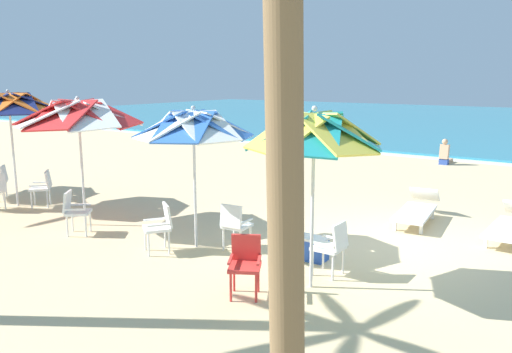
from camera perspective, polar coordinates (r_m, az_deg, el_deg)
ground_plane at (r=9.85m, az=14.14°, el=-7.45°), size 80.00×80.00×0.00m
surf_foam at (r=20.41m, az=25.31°, el=1.30°), size 80.00×0.70×0.01m
beach_umbrella_0 at (r=7.25m, az=6.45°, el=4.80°), size 2.01×2.01×2.67m
plastic_chair_0 at (r=8.12m, az=8.45°, el=-7.53°), size 0.47×0.44×0.87m
plastic_chair_1 at (r=7.36m, az=-1.20°, el=-9.40°), size 0.60×0.62×0.87m
beach_umbrella_1 at (r=9.11m, az=-6.94°, el=5.60°), size 2.15×2.15×2.57m
plastic_chair_2 at (r=9.26m, az=-10.54°, el=-5.27°), size 0.62×0.63×0.87m
plastic_chair_3 at (r=9.18m, az=-2.35°, el=-5.24°), size 0.48×0.51×0.87m
beach_umbrella_2 at (r=11.06m, az=-19.07°, el=6.54°), size 2.57×2.57×2.68m
plastic_chair_4 at (r=10.72m, az=-19.46°, el=-3.49°), size 0.63×0.63×0.87m
beach_umbrella_3 at (r=13.37m, az=-25.70°, el=7.25°), size 2.47×2.47×2.78m
plastic_chair_7 at (r=13.30m, az=-22.53°, el=-0.98°), size 0.63×0.63×0.87m
sun_lounger_0 at (r=11.01m, az=26.44°, el=-4.81°), size 0.69×2.16×0.62m
sun_lounger_1 at (r=11.53m, az=17.39°, el=-3.48°), size 0.87×2.20×0.62m
palm_tree_1 at (r=3.55m, az=2.69°, el=15.84°), size 2.58×2.98×5.42m
cooler_box at (r=8.85m, az=6.26°, el=-7.91°), size 0.50×0.34×0.40m
beachgoer_seated at (r=19.56m, az=20.23°, el=2.16°), size 0.30×0.93×0.92m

